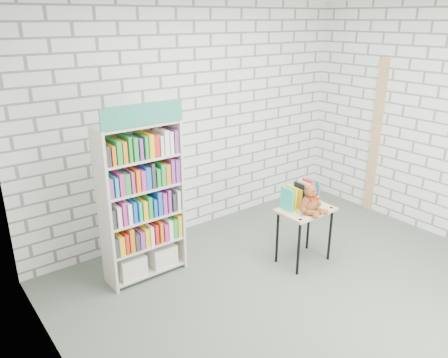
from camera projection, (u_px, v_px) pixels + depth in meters
ground at (312, 295)px, 4.33m from camera, size 4.50×4.50×0.00m
room_shell at (326, 118)px, 3.71m from camera, size 4.52×4.02×2.81m
bookshelf at (141, 201)px, 4.41m from camera, size 0.83×0.32×1.86m
display_table at (305, 216)px, 4.76m from camera, size 0.60×0.41×0.64m
table_books at (300, 195)px, 4.76m from camera, size 0.42×0.18×0.25m
teddy_bear at (311, 201)px, 4.60m from camera, size 0.30×0.27×0.32m
door_trim at (375, 138)px, 5.94m from camera, size 0.05×0.12×2.10m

